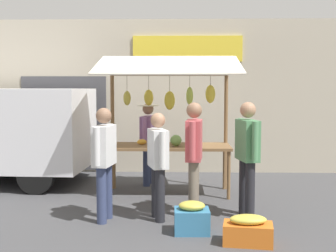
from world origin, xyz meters
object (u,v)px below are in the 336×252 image
object	(u,v)px
shopper_in_grey_tee	(247,150)
shopper_with_ponytail	(158,159)
shopper_in_striped_shirt	(194,150)
shopper_with_shopping_bag	(104,156)
produce_crate_near	(192,218)
produce_crate_side	(248,231)
vendor_with_sunhat	(148,137)
market_stall	(169,108)

from	to	relation	value
shopper_in_grey_tee	shopper_with_ponytail	distance (m)	1.32
shopper_in_striped_shirt	shopper_in_grey_tee	distance (m)	0.78
shopper_with_shopping_bag	shopper_with_ponytail	distance (m)	0.77
produce_crate_near	produce_crate_side	bearing A→B (deg)	147.92
shopper_in_grey_tee	shopper_with_ponytail	xyz separation A→B (m)	(1.31, 0.19, -0.11)
vendor_with_sunhat	produce_crate_near	bearing A→B (deg)	24.92
shopper_with_ponytail	produce_crate_near	world-z (taller)	shopper_with_ponytail
vendor_with_sunhat	shopper_with_ponytail	xyz separation A→B (m)	(-0.31, 2.37, -0.05)
market_stall	produce_crate_side	size ratio (longest dim) A/B	3.89
shopper_in_striped_shirt	vendor_with_sunhat	bearing A→B (deg)	26.83
market_stall	shopper_in_grey_tee	size ratio (longest dim) A/B	1.47
shopper_in_striped_shirt	shopper_with_ponytail	bearing A→B (deg)	118.89
vendor_with_sunhat	produce_crate_near	distance (m)	3.16
market_stall	shopper_in_grey_tee	bearing A→B (deg)	128.92
shopper_in_striped_shirt	shopper_in_grey_tee	bearing A→B (deg)	-86.92
produce_crate_near	shopper_in_grey_tee	bearing A→B (deg)	-136.65
produce_crate_side	shopper_with_ponytail	bearing A→B (deg)	-41.46
market_stall	produce_crate_near	xyz separation A→B (m)	(-0.35, 2.25, -1.35)
shopper_with_shopping_bag	vendor_with_sunhat	bearing A→B (deg)	-1.31
shopper_with_shopping_bag	produce_crate_side	size ratio (longest dim) A/B	2.53
vendor_with_sunhat	produce_crate_near	world-z (taller)	vendor_with_sunhat
market_stall	shopper_with_ponytail	bearing A→B (deg)	85.76
market_stall	produce_crate_side	distance (m)	3.18
market_stall	shopper_with_shopping_bag	bearing A→B (deg)	63.01
vendor_with_sunhat	shopper_with_shopping_bag	bearing A→B (deg)	-0.37
shopper_with_shopping_bag	produce_crate_near	xyz separation A→B (m)	(-1.24, 0.51, -0.75)
vendor_with_sunhat	produce_crate_near	xyz separation A→B (m)	(-0.78, 2.97, -0.75)
vendor_with_sunhat	market_stall	bearing A→B (deg)	41.14
shopper_in_striped_shirt	produce_crate_near	distance (m)	1.14
produce_crate_near	shopper_with_shopping_bag	bearing A→B (deg)	-22.33
vendor_with_sunhat	shopper_with_shopping_bag	xyz separation A→B (m)	(0.45, 2.46, 0.00)
shopper_in_grey_tee	shopper_with_ponytail	size ratio (longest dim) A/B	1.10
vendor_with_sunhat	shopper_in_grey_tee	bearing A→B (deg)	46.60
market_stall	produce_crate_side	bearing A→B (deg)	111.07
market_stall	shopper_in_grey_tee	distance (m)	1.96
market_stall	produce_crate_near	bearing A→B (deg)	98.92
shopper_with_shopping_bag	shopper_in_grey_tee	bearing A→B (deg)	-73.27
vendor_with_sunhat	produce_crate_side	distance (m)	3.77
shopper_with_shopping_bag	produce_crate_near	size ratio (longest dim) A/B	3.46
market_stall	vendor_with_sunhat	bearing A→B (deg)	-58.97
shopper_with_ponytail	market_stall	bearing A→B (deg)	-19.70
shopper_in_striped_shirt	produce_crate_side	size ratio (longest dim) A/B	2.64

